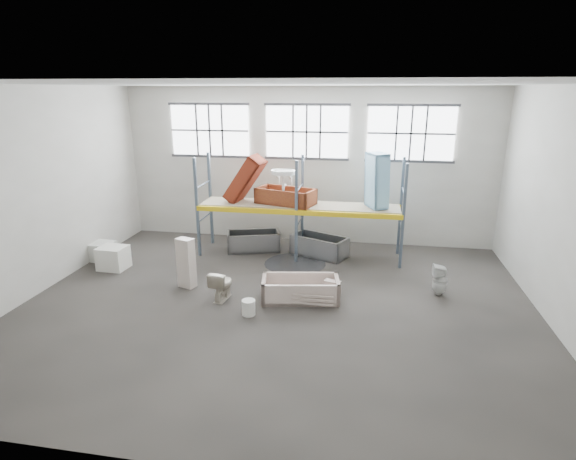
% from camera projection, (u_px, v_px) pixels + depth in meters
% --- Properties ---
extents(floor, '(12.00, 10.00, 0.10)m').
position_uv_depth(floor, '(277.00, 307.00, 10.85)').
color(floor, '#4C4640').
rests_on(floor, ground).
extents(ceiling, '(12.00, 10.00, 0.10)m').
position_uv_depth(ceiling, '(275.00, 81.00, 9.34)').
color(ceiling, silver).
rests_on(ceiling, ground).
extents(wall_back, '(12.00, 0.10, 5.00)m').
position_uv_depth(wall_back, '(307.00, 166.00, 14.85)').
color(wall_back, '#B3AFA5').
rests_on(wall_back, ground).
extents(wall_front, '(12.00, 0.10, 5.00)m').
position_uv_depth(wall_front, '(192.00, 303.00, 5.34)').
color(wall_front, '#BCB9AE').
rests_on(wall_front, ground).
extents(wall_left, '(0.10, 10.00, 5.00)m').
position_uv_depth(wall_left, '(32.00, 192.00, 11.09)').
color(wall_left, '#A8A59C').
rests_on(wall_left, ground).
extents(wall_right, '(0.10, 10.00, 5.00)m').
position_uv_depth(wall_right, '(574.00, 215.00, 9.10)').
color(wall_right, '#ADAAA0').
rests_on(wall_right, ground).
extents(window_left, '(2.60, 0.04, 1.60)m').
position_uv_depth(window_left, '(210.00, 130.00, 14.95)').
color(window_left, white).
rests_on(window_left, wall_back).
extents(window_mid, '(2.60, 0.04, 1.60)m').
position_uv_depth(window_mid, '(307.00, 132.00, 14.42)').
color(window_mid, white).
rests_on(window_mid, wall_back).
extents(window_right, '(2.60, 0.04, 1.60)m').
position_uv_depth(window_right, '(411.00, 134.00, 13.89)').
color(window_right, white).
rests_on(window_right, wall_back).
extents(rack_upright_la, '(0.08, 0.08, 3.00)m').
position_uv_depth(rack_upright_la, '(197.00, 208.00, 13.61)').
color(rack_upright_la, slate).
rests_on(rack_upright_la, floor).
extents(rack_upright_lb, '(0.08, 0.08, 3.00)m').
position_uv_depth(rack_upright_lb, '(210.00, 199.00, 14.74)').
color(rack_upright_lb, slate).
rests_on(rack_upright_lb, floor).
extents(rack_upright_ma, '(0.08, 0.08, 3.00)m').
position_uv_depth(rack_upright_ma, '(296.00, 213.00, 13.12)').
color(rack_upright_ma, slate).
rests_on(rack_upright_ma, floor).
extents(rack_upright_mb, '(0.08, 0.08, 3.00)m').
position_uv_depth(rack_upright_mb, '(302.00, 203.00, 14.25)').
color(rack_upright_mb, slate).
rests_on(rack_upright_mb, floor).
extents(rack_upright_ra, '(0.08, 0.08, 3.00)m').
position_uv_depth(rack_upright_ra, '(403.00, 217.00, 12.63)').
color(rack_upright_ra, slate).
rests_on(rack_upright_ra, floor).
extents(rack_upright_rb, '(0.08, 0.08, 3.00)m').
position_uv_depth(rack_upright_rb, '(401.00, 207.00, 13.76)').
color(rack_upright_rb, slate).
rests_on(rack_upright_rb, floor).
extents(rack_beam_front, '(6.00, 0.10, 0.14)m').
position_uv_depth(rack_beam_front, '(296.00, 213.00, 13.12)').
color(rack_beam_front, yellow).
rests_on(rack_beam_front, floor).
extents(rack_beam_back, '(6.00, 0.10, 0.14)m').
position_uv_depth(rack_beam_back, '(302.00, 203.00, 14.25)').
color(rack_beam_back, yellow).
rests_on(rack_beam_back, floor).
extents(shelf_deck, '(5.90, 1.10, 0.03)m').
position_uv_depth(shelf_deck, '(299.00, 205.00, 13.66)').
color(shelf_deck, gray).
rests_on(shelf_deck, floor).
extents(wet_patch, '(1.80, 1.80, 0.00)m').
position_uv_depth(wet_patch, '(295.00, 264.00, 13.38)').
color(wet_patch, black).
rests_on(wet_patch, floor).
extents(bathtub_beige, '(1.97, 1.16, 0.54)m').
position_uv_depth(bathtub_beige, '(300.00, 289.00, 11.04)').
color(bathtub_beige, '#C6AFA4').
rests_on(bathtub_beige, floor).
extents(cistern_spare, '(0.43, 0.31, 0.37)m').
position_uv_depth(cistern_spare, '(332.00, 288.00, 11.07)').
color(cistern_spare, '#C6AEA2').
rests_on(cistern_spare, bathtub_beige).
extents(sink_in_tub, '(0.51, 0.51, 0.14)m').
position_uv_depth(sink_in_tub, '(293.00, 287.00, 11.44)').
color(sink_in_tub, beige).
rests_on(sink_in_tub, bathtub_beige).
extents(toilet_beige, '(0.52, 0.79, 0.75)m').
position_uv_depth(toilet_beige, '(222.00, 285.00, 11.03)').
color(toilet_beige, beige).
rests_on(toilet_beige, floor).
extents(cistern_tall, '(0.49, 0.40, 1.30)m').
position_uv_depth(cistern_tall, '(186.00, 263.00, 11.66)').
color(cistern_tall, beige).
rests_on(cistern_tall, floor).
extents(toilet_white, '(0.38, 0.37, 0.79)m').
position_uv_depth(toilet_white, '(440.00, 280.00, 11.25)').
color(toilet_white, white).
rests_on(toilet_white, floor).
extents(steel_tub_left, '(1.78, 1.21, 0.60)m').
position_uv_depth(steel_tub_left, '(253.00, 241.00, 14.43)').
color(steel_tub_left, '#95979B').
rests_on(steel_tub_left, floor).
extents(steel_tub_right, '(1.85, 1.40, 0.62)m').
position_uv_depth(steel_tub_right, '(319.00, 246.00, 13.98)').
color(steel_tub_right, '#AFB3B7').
rests_on(steel_tub_right, floor).
extents(rust_tub_flat, '(1.90, 1.29, 0.49)m').
position_uv_depth(rust_tub_flat, '(286.00, 196.00, 13.67)').
color(rust_tub_flat, brown).
rests_on(rust_tub_flat, shelf_deck).
extents(rust_tub_tilted, '(1.33, 0.89, 1.51)m').
position_uv_depth(rust_tub_tilted, '(245.00, 179.00, 13.76)').
color(rust_tub_tilted, maroon).
rests_on(rust_tub_tilted, shelf_deck).
extents(sink_on_shelf, '(0.74, 0.58, 0.63)m').
position_uv_depth(sink_on_shelf, '(283.00, 190.00, 13.26)').
color(sink_on_shelf, white).
rests_on(sink_on_shelf, rust_tub_flat).
extents(blue_tub_upright, '(0.75, 0.87, 1.58)m').
position_uv_depth(blue_tub_upright, '(377.00, 180.00, 13.05)').
color(blue_tub_upright, '#86C2E6').
rests_on(blue_tub_upright, shelf_deck).
extents(bucket, '(0.41, 0.41, 0.36)m').
position_uv_depth(bucket, '(249.00, 307.00, 10.31)').
color(bucket, white).
rests_on(bucket, floor).
extents(carton_near, '(0.79, 0.69, 0.64)m').
position_uv_depth(carton_near, '(113.00, 258.00, 12.93)').
color(carton_near, white).
rests_on(carton_near, floor).
extents(carton_far, '(0.69, 0.69, 0.53)m').
position_uv_depth(carton_far, '(103.00, 251.00, 13.63)').
color(carton_far, silver).
rests_on(carton_far, floor).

